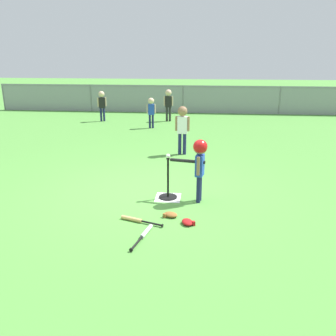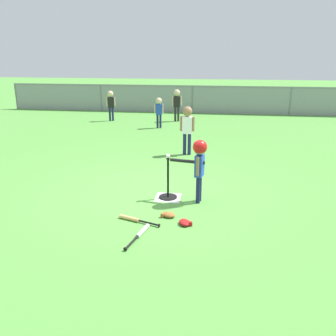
# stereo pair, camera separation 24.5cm
# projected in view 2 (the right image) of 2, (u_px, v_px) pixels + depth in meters

# --- Properties ---
(ground_plane) EXTENTS (60.00, 60.00, 0.00)m
(ground_plane) POSITION_uv_depth(u_px,v_px,m) (152.00, 191.00, 6.60)
(ground_plane) COLOR #51933D
(home_plate) EXTENTS (0.44, 0.44, 0.01)m
(home_plate) POSITION_uv_depth(u_px,v_px,m) (168.00, 197.00, 6.30)
(home_plate) COLOR white
(home_plate) RESTS_ON ground_plane
(batting_tee) EXTENTS (0.32, 0.32, 0.73)m
(batting_tee) POSITION_uv_depth(u_px,v_px,m) (168.00, 191.00, 6.27)
(batting_tee) COLOR black
(batting_tee) RESTS_ON ground_plane
(baseball_on_tee) EXTENTS (0.07, 0.07, 0.07)m
(baseball_on_tee) POSITION_uv_depth(u_px,v_px,m) (168.00, 156.00, 6.07)
(baseball_on_tee) COLOR white
(baseball_on_tee) RESTS_ON batting_tee
(batter_child) EXTENTS (0.63, 0.31, 1.09)m
(batter_child) POSITION_uv_depth(u_px,v_px,m) (199.00, 158.00, 5.90)
(batter_child) COLOR #191E4C
(batter_child) RESTS_ON ground_plane
(fielder_deep_center) EXTENTS (0.35, 0.23, 1.17)m
(fielder_deep_center) POSITION_uv_depth(u_px,v_px,m) (177.00, 101.00, 13.16)
(fielder_deep_center) COLOR #262626
(fielder_deep_center) RESTS_ON ground_plane
(fielder_deep_right) EXTENTS (0.30, 0.20, 1.02)m
(fielder_deep_right) POSITION_uv_depth(u_px,v_px,m) (159.00, 109.00, 11.98)
(fielder_deep_right) COLOR #191E4C
(fielder_deep_right) RESTS_ON ground_plane
(fielder_near_left) EXTENTS (0.36, 0.24, 1.21)m
(fielder_near_left) POSITION_uv_depth(u_px,v_px,m) (187.00, 124.00, 8.76)
(fielder_near_left) COLOR #191E4C
(fielder_near_left) RESTS_ON ground_plane
(fielder_near_right) EXTENTS (0.31, 0.22, 1.11)m
(fielder_near_right) POSITION_uv_depth(u_px,v_px,m) (111.00, 102.00, 13.25)
(fielder_near_right) COLOR #191E4C
(fielder_near_right) RESTS_ON ground_plane
(spare_bat_silver) EXTENTS (0.21, 0.71, 0.06)m
(spare_bat_silver) POSITION_uv_depth(u_px,v_px,m) (140.00, 233.00, 5.00)
(spare_bat_silver) COLOR silver
(spare_bat_silver) RESTS_ON ground_plane
(spare_bat_wood) EXTENTS (0.68, 0.28, 0.06)m
(spare_bat_wood) POSITION_uv_depth(u_px,v_px,m) (133.00, 219.00, 5.42)
(spare_bat_wood) COLOR #DBB266
(spare_bat_wood) RESTS_ON ground_plane
(glove_by_plate) EXTENTS (0.27, 0.23, 0.07)m
(glove_by_plate) POSITION_uv_depth(u_px,v_px,m) (168.00, 215.00, 5.56)
(glove_by_plate) COLOR brown
(glove_by_plate) RESTS_ON ground_plane
(glove_near_bats) EXTENTS (0.24, 0.26, 0.07)m
(glove_near_bats) POSITION_uv_depth(u_px,v_px,m) (185.00, 222.00, 5.30)
(glove_near_bats) COLOR #B21919
(glove_near_bats) RESTS_ON ground_plane
(outfield_fence) EXTENTS (16.06, 0.06, 1.15)m
(outfield_fence) POSITION_uv_depth(u_px,v_px,m) (192.00, 98.00, 15.07)
(outfield_fence) COLOR slate
(outfield_fence) RESTS_ON ground_plane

